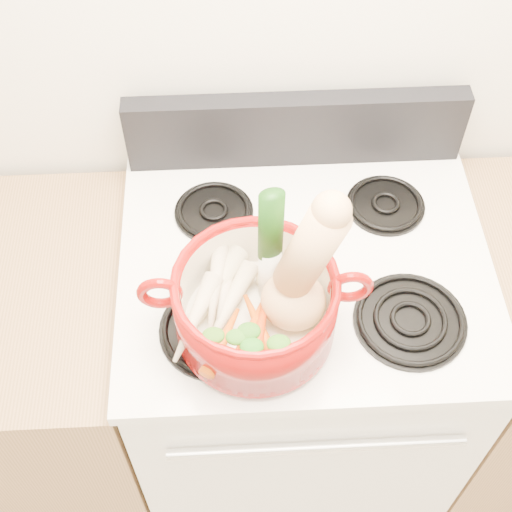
{
  "coord_description": "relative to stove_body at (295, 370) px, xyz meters",
  "views": [
    {
      "loc": [
        -0.15,
        0.52,
        2.15
      ],
      "look_at": [
        -0.11,
        1.21,
        1.22
      ],
      "focal_mm": 50.0,
      "sensor_mm": 36.0,
      "label": 1
    }
  ],
  "objects": [
    {
      "name": "dutch_oven",
      "position": [
        -0.11,
        -0.17,
        0.58
      ],
      "size": [
        0.31,
        0.31,
        0.15
      ],
      "primitive_type": "cylinder",
      "rotation": [
        0.0,
        0.0,
        -0.01
      ],
      "color": "maroon",
      "rests_on": "burner_front_left"
    },
    {
      "name": "parsnip_2",
      "position": [
        -0.17,
        -0.1,
        0.57
      ],
      "size": [
        0.08,
        0.21,
        0.06
      ],
      "primitive_type": "cone",
      "rotation": [
        1.66,
        0.0,
        -0.16
      ],
      "color": "beige",
      "rests_on": "dutch_oven"
    },
    {
      "name": "parsnip_4",
      "position": [
        -0.19,
        -0.11,
        0.59
      ],
      "size": [
        0.07,
        0.21,
        0.06
      ],
      "primitive_type": "cone",
      "rotation": [
        1.66,
        0.0,
        -0.14
      ],
      "color": "beige",
      "rests_on": "dutch_oven"
    },
    {
      "name": "pot_handle_left",
      "position": [
        -0.28,
        -0.16,
        0.63
      ],
      "size": [
        0.08,
        0.02,
        0.08
      ],
      "primitive_type": "torus",
      "rotation": [
        1.57,
        0.0,
        -0.01
      ],
      "color": "maroon",
      "rests_on": "dutch_oven"
    },
    {
      "name": "burner_front_right",
      "position": [
        0.19,
        -0.16,
        0.5
      ],
      "size": [
        0.22,
        0.22,
        0.02
      ],
      "primitive_type": "cylinder",
      "color": "black",
      "rests_on": "cooktop"
    },
    {
      "name": "stove_body",
      "position": [
        0.0,
        0.0,
        0.0
      ],
      "size": [
        0.76,
        0.65,
        0.92
      ],
      "primitive_type": "cube",
      "color": "white",
      "rests_on": "floor"
    },
    {
      "name": "burner_back_left",
      "position": [
        -0.19,
        0.14,
        0.5
      ],
      "size": [
        0.17,
        0.17,
        0.02
      ],
      "primitive_type": "cylinder",
      "color": "black",
      "rests_on": "cooktop"
    },
    {
      "name": "parsnip_3",
      "position": [
        -0.23,
        -0.18,
        0.58
      ],
      "size": [
        0.11,
        0.18,
        0.06
      ],
      "primitive_type": "cone",
      "rotation": [
        1.66,
        0.0,
        -0.43
      ],
      "color": "beige",
      "rests_on": "dutch_oven"
    },
    {
      "name": "pot_handle_right",
      "position": [
        0.06,
        -0.17,
        0.63
      ],
      "size": [
        0.08,
        0.02,
        0.08
      ],
      "primitive_type": "torus",
      "rotation": [
        1.57,
        0.0,
        -0.01
      ],
      "color": "maroon",
      "rests_on": "dutch_oven"
    },
    {
      "name": "leek",
      "position": [
        -0.08,
        -0.11,
        0.69
      ],
      "size": [
        0.06,
        0.06,
        0.3
      ],
      "primitive_type": "cylinder",
      "rotation": [
        0.01,
        0.0,
        0.28
      ],
      "color": "white",
      "rests_on": "dutch_oven"
    },
    {
      "name": "cooktop",
      "position": [
        0.0,
        0.0,
        0.47
      ],
      "size": [
        0.78,
        0.67,
        0.03
      ],
      "primitive_type": "cube",
      "color": "white",
      "rests_on": "stove_body"
    },
    {
      "name": "carrot_1",
      "position": [
        -0.18,
        -0.23,
        0.56
      ],
      "size": [
        0.09,
        0.14,
        0.04
      ],
      "primitive_type": "cone",
      "rotation": [
        1.66,
        0.0,
        -0.44
      ],
      "color": "#D4640A",
      "rests_on": "dutch_oven"
    },
    {
      "name": "parsnip_1",
      "position": [
        -0.2,
        -0.13,
        0.57
      ],
      "size": [
        0.15,
        0.21,
        0.06
      ],
      "primitive_type": "cone",
      "rotation": [
        1.66,
        0.0,
        -0.54
      ],
      "color": "beige",
      "rests_on": "dutch_oven"
    },
    {
      "name": "carrot_2",
      "position": [
        -0.11,
        -0.22,
        0.57
      ],
      "size": [
        0.08,
        0.17,
        0.05
      ],
      "primitive_type": "cone",
      "rotation": [
        1.66,
        0.0,
        0.32
      ],
      "color": "#BA4E09",
      "rests_on": "dutch_oven"
    },
    {
      "name": "squash",
      "position": [
        -0.04,
        -0.16,
        0.69
      ],
      "size": [
        0.23,
        0.18,
        0.33
      ],
      "primitive_type": null,
      "rotation": [
        0.0,
        0.27,
        -0.28
      ],
      "color": "#E4B475",
      "rests_on": "dutch_oven"
    },
    {
      "name": "carrot_3",
      "position": [
        -0.13,
        -0.22,
        0.57
      ],
      "size": [
        0.08,
        0.13,
        0.04
      ],
      "primitive_type": "cone",
      "rotation": [
        1.66,
        0.0,
        -0.41
      ],
      "color": "#BD4D09",
      "rests_on": "dutch_oven"
    },
    {
      "name": "burner_back_right",
      "position": [
        0.19,
        0.14,
        0.5
      ],
      "size": [
        0.17,
        0.17,
        0.02
      ],
      "primitive_type": "cylinder",
      "color": "black",
      "rests_on": "cooktop"
    },
    {
      "name": "ginger",
      "position": [
        -0.07,
        -0.09,
        0.56
      ],
      "size": [
        0.09,
        0.08,
        0.04
      ],
      "primitive_type": "ellipsoid",
      "rotation": [
        0.0,
        0.0,
        0.35
      ],
      "color": "tan",
      "rests_on": "dutch_oven"
    },
    {
      "name": "wall_back",
      "position": [
        0.0,
        0.35,
        0.84
      ],
      "size": [
        3.5,
        0.02,
        2.6
      ],
      "primitive_type": "cube",
      "color": "white",
      "rests_on": "floor"
    },
    {
      "name": "control_backsplash",
      "position": [
        0.0,
        0.3,
        0.58
      ],
      "size": [
        0.76,
        0.05,
        0.18
      ],
      "primitive_type": "cube",
      "color": "black",
      "rests_on": "cooktop"
    },
    {
      "name": "parsnip_0",
      "position": [
        -0.17,
        -0.16,
        0.56
      ],
      "size": [
        0.14,
        0.21,
        0.06
      ],
      "primitive_type": "cone",
      "rotation": [
        1.66,
        0.0,
        -0.49
      ],
      "color": "beige",
      "rests_on": "dutch_oven"
    },
    {
      "name": "oven_handle",
      "position": [
        0.0,
        -0.34,
        0.32
      ],
      "size": [
        0.6,
        0.02,
        0.02
      ],
      "primitive_type": "cylinder",
      "rotation": [
        0.0,
        1.57,
        0.0
      ],
      "color": "silver",
      "rests_on": "stove_body"
    },
    {
      "name": "carrot_0",
      "position": [
        -0.11,
        -0.19,
        0.56
      ],
      "size": [
        0.08,
        0.16,
        0.05
      ],
      "primitive_type": "cone",
      "rotation": [
        1.66,
        0.0,
        -0.29
      ],
      "color": "red",
      "rests_on": "dutch_oven"
    },
    {
      "name": "burner_front_left",
      "position": [
        -0.19,
        -0.16,
        0.5
      ],
      "size": [
        0.22,
        0.22,
        0.02
      ],
      "primitive_type": "cylinder",
      "color": "black",
      "rests_on": "cooktop"
    },
    {
      "name": "carrot_4",
      "position": [
        -0.11,
        -0.23,
        0.58
      ],
      "size": [
        0.07,
        0.16,
        0.04
      ],
      "primitive_type": "cone",
      "rotation": [
        1.66,
        0.0,
        -0.22
      ],
      "color": "#C23B09",
      "rests_on": "dutch_oven"
    }
  ]
}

